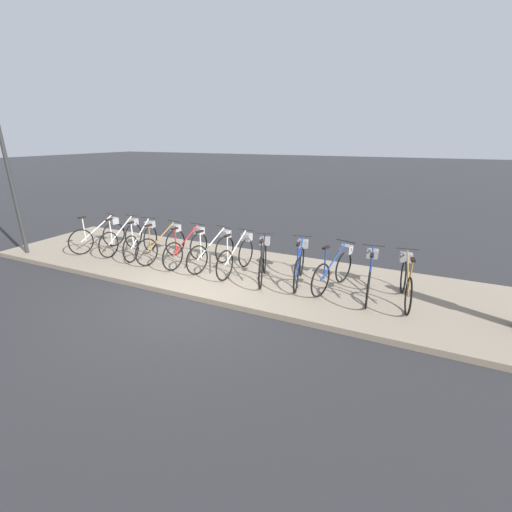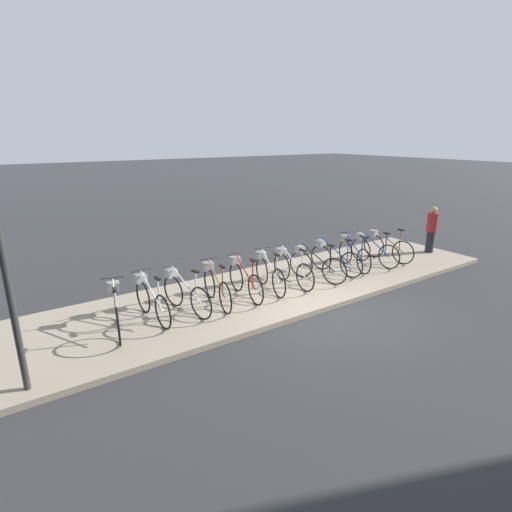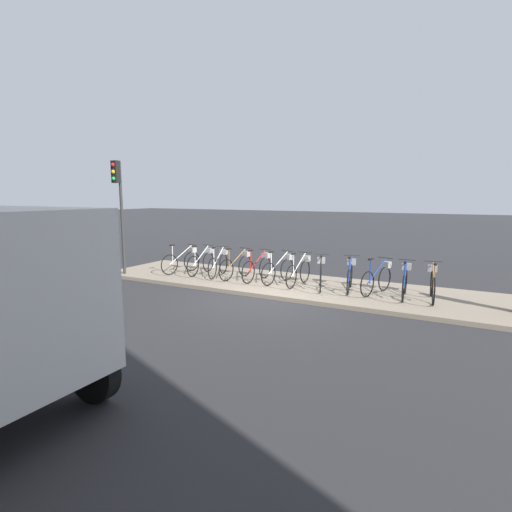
{
  "view_description": "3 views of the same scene",
  "coord_description": "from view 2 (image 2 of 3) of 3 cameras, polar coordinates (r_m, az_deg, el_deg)",
  "views": [
    {
      "loc": [
        4.07,
        -5.38,
        3.28
      ],
      "look_at": [
        1.27,
        0.69,
        0.95
      ],
      "focal_mm": 24.0,
      "sensor_mm": 36.0,
      "label": 1
    },
    {
      "loc": [
        -5.94,
        -6.03,
        3.88
      ],
      "look_at": [
        -0.83,
        1.49,
        1.12
      ],
      "focal_mm": 28.0,
      "sensor_mm": 36.0,
      "label": 2
    },
    {
      "loc": [
        4.94,
        -9.78,
        2.9
      ],
      "look_at": [
        -0.66,
        0.6,
        1.1
      ],
      "focal_mm": 28.0,
      "sensor_mm": 36.0,
      "label": 3
    }
  ],
  "objects": [
    {
      "name": "parked_bicycle_9",
      "position": [
        12.03,
        13.66,
        0.47
      ],
      "size": [
        0.62,
        1.68,
        1.06
      ],
      "color": "black",
      "rests_on": "sidewalk"
    },
    {
      "name": "ground_plane",
      "position": [
        9.31,
        9.51,
        -8.0
      ],
      "size": [
        120.0,
        120.0,
        0.0
      ],
      "primitive_type": "plane",
      "color": "#2D2D30"
    },
    {
      "name": "parked_bicycle_10",
      "position": [
        12.53,
        16.25,
        0.92
      ],
      "size": [
        0.46,
        1.73,
        1.06
      ],
      "color": "black",
      "rests_on": "sidewalk"
    },
    {
      "name": "parked_bicycle_3",
      "position": [
        9.23,
        -5.8,
        -4.15
      ],
      "size": [
        0.46,
        1.72,
        1.06
      ],
      "color": "black",
      "rests_on": "sidewalk"
    },
    {
      "name": "parked_bicycle_1",
      "position": [
        8.73,
        -14.84,
        -5.91
      ],
      "size": [
        0.46,
        1.73,
        1.06
      ],
      "color": "black",
      "rests_on": "sidewalk"
    },
    {
      "name": "sidewalk",
      "position": [
        10.45,
        3.19,
        -4.58
      ],
      "size": [
        13.4,
        3.36,
        0.12
      ],
      "color": "gray",
      "rests_on": "ground_plane"
    },
    {
      "name": "pedestrian",
      "position": [
        14.42,
        23.8,
        3.58
      ],
      "size": [
        0.34,
        0.34,
        1.53
      ],
      "color": "#23232D",
      "rests_on": "sidewalk"
    },
    {
      "name": "parked_bicycle_6",
      "position": [
        10.42,
        5.03,
        -1.65
      ],
      "size": [
        0.46,
        1.73,
        1.06
      ],
      "color": "black",
      "rests_on": "sidewalk"
    },
    {
      "name": "parked_bicycle_2",
      "position": [
        8.94,
        -10.25,
        -5.05
      ],
      "size": [
        0.52,
        1.71,
        1.06
      ],
      "color": "black",
      "rests_on": "sidewalk"
    },
    {
      "name": "parked_bicycle_0",
      "position": [
        8.42,
        -19.35,
        -7.22
      ],
      "size": [
        0.55,
        1.7,
        1.06
      ],
      "color": "black",
      "rests_on": "sidewalk"
    },
    {
      "name": "parked_bicycle_4",
      "position": [
        9.62,
        -1.76,
        -3.19
      ],
      "size": [
        0.46,
        1.73,
        1.06
      ],
      "color": "black",
      "rests_on": "sidewalk"
    },
    {
      "name": "parked_bicycle_11",
      "position": [
        13.08,
        18.04,
        1.42
      ],
      "size": [
        0.46,
        1.72,
        1.06
      ],
      "color": "black",
      "rests_on": "sidewalk"
    },
    {
      "name": "parked_bicycle_7",
      "position": [
        10.8,
        8.35,
        -1.09
      ],
      "size": [
        0.67,
        1.66,
        1.06
      ],
      "color": "black",
      "rests_on": "sidewalk"
    },
    {
      "name": "parked_bicycle_5",
      "position": [
        10.04,
        1.8,
        -2.32
      ],
      "size": [
        0.51,
        1.71,
        1.06
      ],
      "color": "black",
      "rests_on": "sidewalk"
    },
    {
      "name": "parked_bicycle_8",
      "position": [
        11.47,
        10.98,
        -0.16
      ],
      "size": [
        0.5,
        1.71,
        1.06
      ],
      "color": "black",
      "rests_on": "sidewalk"
    }
  ]
}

